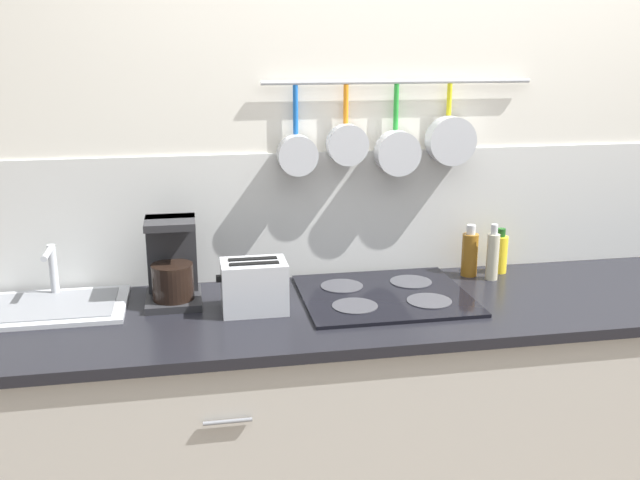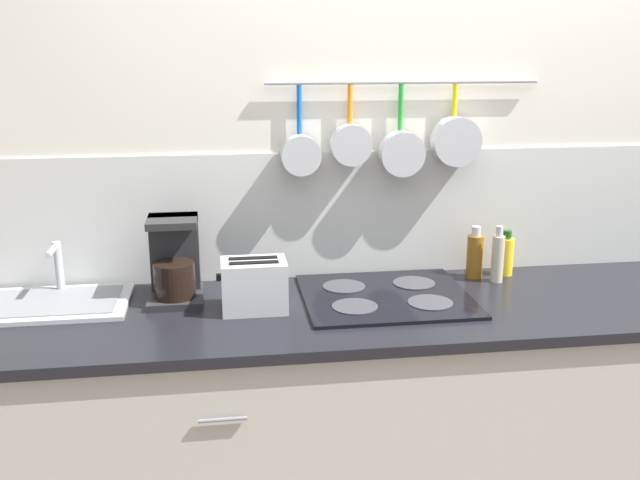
# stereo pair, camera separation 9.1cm
# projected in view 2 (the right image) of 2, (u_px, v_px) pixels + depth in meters

# --- Properties ---
(wall_back) EXTENTS (7.20, 0.15, 2.60)m
(wall_back) POSITION_uv_depth(u_px,v_px,m) (432.00, 180.00, 2.68)
(wall_back) COLOR silver
(wall_back) RESTS_ON ground_plane
(cabinet_base) EXTENTS (3.25, 0.65, 0.90)m
(cabinet_base) POSITION_uv_depth(u_px,v_px,m) (453.00, 428.00, 2.54)
(cabinet_base) COLOR #B7B2A8
(cabinet_base) RESTS_ON ground_plane
(countertop) EXTENTS (3.29, 0.68, 0.03)m
(countertop) POSITION_uv_depth(u_px,v_px,m) (460.00, 306.00, 2.42)
(countertop) COLOR black
(countertop) RESTS_ON cabinet_base
(sink_basin) EXTENTS (0.49, 0.34, 0.19)m
(sink_basin) POSITION_uv_depth(u_px,v_px,m) (54.00, 301.00, 2.37)
(sink_basin) COLOR #B7BABF
(sink_basin) RESTS_ON countertop
(coffee_maker) EXTENTS (0.18, 0.22, 0.28)m
(coffee_maker) POSITION_uv_depth(u_px,v_px,m) (175.00, 265.00, 2.42)
(coffee_maker) COLOR #262628
(coffee_maker) RESTS_ON countertop
(toaster) EXTENTS (0.23, 0.15, 0.17)m
(toaster) POSITION_uv_depth(u_px,v_px,m) (254.00, 285.00, 2.32)
(toaster) COLOR #B7BABF
(toaster) RESTS_ON countertop
(cooktop) EXTENTS (0.57, 0.50, 0.01)m
(cooktop) POSITION_uv_depth(u_px,v_px,m) (386.00, 296.00, 2.45)
(cooktop) COLOR black
(cooktop) RESTS_ON countertop
(bottle_dish_soap) EXTENTS (0.06, 0.06, 0.20)m
(bottle_dish_soap) POSITION_uv_depth(u_px,v_px,m) (475.00, 255.00, 2.64)
(bottle_dish_soap) COLOR #8C5919
(bottle_dish_soap) RESTS_ON countertop
(bottle_vinegar) EXTENTS (0.05, 0.05, 0.21)m
(bottle_vinegar) POSITION_uv_depth(u_px,v_px,m) (498.00, 257.00, 2.59)
(bottle_vinegar) COLOR #BFB799
(bottle_vinegar) RESTS_ON countertop
(bottle_olive_oil) EXTENTS (0.06, 0.06, 0.17)m
(bottle_olive_oil) POSITION_uv_depth(u_px,v_px,m) (506.00, 255.00, 2.67)
(bottle_olive_oil) COLOR yellow
(bottle_olive_oil) RESTS_ON countertop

